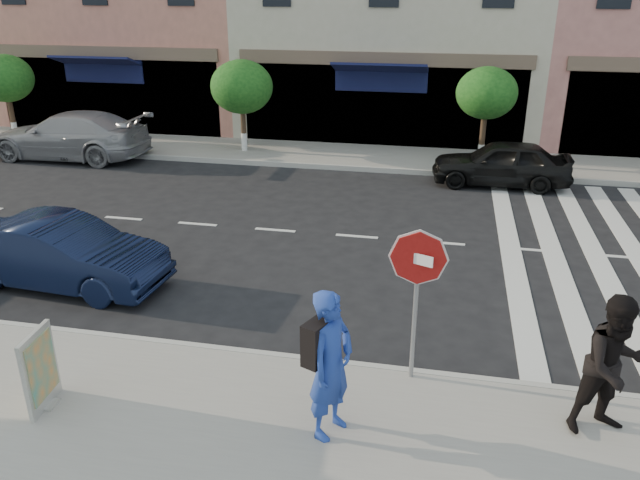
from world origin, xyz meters
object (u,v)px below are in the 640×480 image
(walker, at_px, (614,366))
(car_near_mid, at_px, (62,253))
(photographer, at_px, (331,365))
(car_far_left, at_px, (69,135))
(car_far_mid, at_px, (501,163))
(stop_sign, at_px, (418,272))
(poster_board, at_px, (41,371))

(walker, relative_size, car_near_mid, 0.46)
(photographer, distance_m, car_far_left, 16.64)
(photographer, height_order, car_near_mid, photographer)
(walker, xyz_separation_m, car_far_mid, (-0.68, 11.21, -0.44))
(stop_sign, distance_m, photographer, 1.84)
(stop_sign, distance_m, car_far_mid, 10.78)
(stop_sign, relative_size, car_far_left, 0.43)
(walker, bearing_deg, photographer, 169.66)
(car_near_mid, relative_size, car_far_mid, 1.05)
(walker, bearing_deg, stop_sign, 142.72)
(car_near_mid, xyz_separation_m, car_far_left, (-5.36, 8.80, 0.10))
(poster_board, xyz_separation_m, car_far_mid, (6.70, 12.26, -0.04))
(walker, height_order, car_near_mid, walker)
(photographer, relative_size, car_far_left, 0.37)
(walker, distance_m, car_far_left, 18.69)
(stop_sign, relative_size, car_far_mid, 0.59)
(poster_board, bearing_deg, walker, 2.88)
(photographer, bearing_deg, car_far_mid, 10.11)
(car_near_mid, distance_m, car_far_mid, 12.26)
(car_far_left, bearing_deg, stop_sign, 49.23)
(stop_sign, xyz_separation_m, car_near_mid, (-6.91, 1.97, -1.18))
(photographer, height_order, walker, photographer)
(car_far_mid, bearing_deg, poster_board, -28.89)
(stop_sign, height_order, photographer, stop_sign)
(photographer, xyz_separation_m, poster_board, (-3.91, -0.30, -0.44))
(car_far_left, bearing_deg, poster_board, 31.24)
(photographer, relative_size, car_far_mid, 0.51)
(stop_sign, height_order, walker, stop_sign)
(car_near_mid, bearing_deg, car_far_left, 35.45)
(car_far_left, relative_size, car_far_mid, 1.37)
(stop_sign, xyz_separation_m, car_far_left, (-12.27, 10.77, -1.07))
(car_near_mid, bearing_deg, car_far_mid, -41.47)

